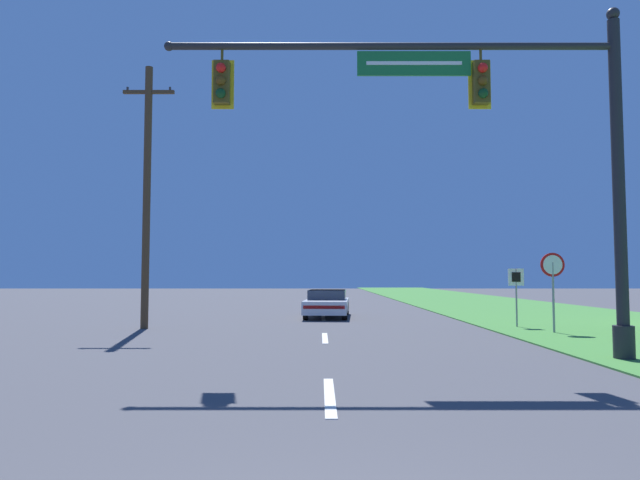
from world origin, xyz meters
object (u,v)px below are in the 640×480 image
(signal_mast, at_px, (499,141))
(stop_sign, at_px, (550,274))
(car_ahead, at_px, (325,303))
(route_sign_post, at_px, (513,284))
(utility_pole_near, at_px, (144,191))

(signal_mast, height_order, stop_sign, signal_mast)
(signal_mast, bearing_deg, stop_sign, 59.34)
(signal_mast, xyz_separation_m, car_ahead, (-3.69, 12.88, -4.18))
(route_sign_post, bearing_deg, signal_mast, -110.59)
(car_ahead, height_order, stop_sign, stop_sign)
(signal_mast, relative_size, car_ahead, 2.15)
(car_ahead, bearing_deg, signal_mast, -74.02)
(route_sign_post, bearing_deg, utility_pole_near, -178.37)
(car_ahead, distance_m, route_sign_post, 8.41)
(stop_sign, distance_m, utility_pole_near, 13.82)
(car_ahead, distance_m, stop_sign, 10.16)
(stop_sign, bearing_deg, signal_mast, -120.66)
(car_ahead, height_order, utility_pole_near, utility_pole_near)
(route_sign_post, xyz_separation_m, utility_pole_near, (-12.95, -0.37, 3.22))
(route_sign_post, height_order, utility_pole_near, utility_pole_near)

